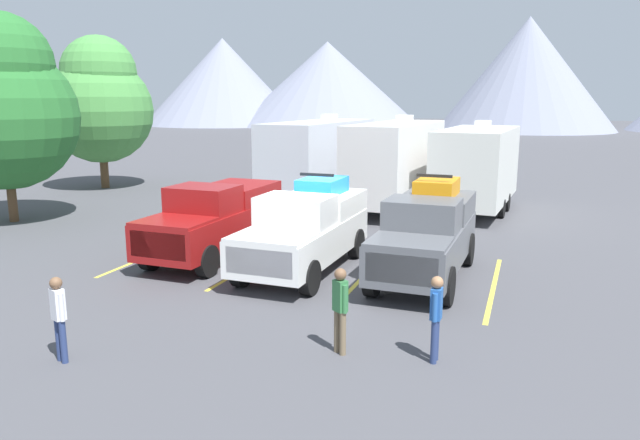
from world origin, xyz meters
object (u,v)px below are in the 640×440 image
at_px(camper_trailer_a, 319,156).
at_px(person_c, 59,313).
at_px(pickup_truck_c, 427,232).
at_px(camper_trailer_b, 396,161).
at_px(person_b, 436,313).
at_px(camper_trailer_c, 477,165).
at_px(person_a, 340,305).
at_px(pickup_truck_a, 216,218).
at_px(pickup_truck_b, 306,227).

xyz_separation_m(camper_trailer_a, person_c, (1.32, -17.66, -1.16)).
bearing_deg(pickup_truck_c, person_c, -125.65).
relative_size(pickup_truck_c, person_c, 3.36).
height_order(camper_trailer_b, person_b, camper_trailer_b).
bearing_deg(camper_trailer_a, camper_trailer_b, -10.94).
distance_m(camper_trailer_c, person_a, 15.39).
bearing_deg(camper_trailer_a, camper_trailer_c, -2.51).
bearing_deg(person_a, pickup_truck_c, 82.76).
bearing_deg(camper_trailer_c, pickup_truck_a, -124.52).
relative_size(pickup_truck_b, person_b, 3.40).
distance_m(pickup_truck_c, person_c, 9.18).
bearing_deg(pickup_truck_c, pickup_truck_b, -174.39).
bearing_deg(camper_trailer_c, person_c, -108.24).
distance_m(pickup_truck_b, camper_trailer_b, 9.85).
relative_size(pickup_truck_a, pickup_truck_c, 1.04).
height_order(pickup_truck_b, pickup_truck_c, pickup_truck_c).
relative_size(camper_trailer_a, camper_trailer_c, 1.14).
bearing_deg(person_c, pickup_truck_a, 97.69).
bearing_deg(person_b, person_a, -172.38).
height_order(camper_trailer_a, person_c, camper_trailer_a).
relative_size(pickup_truck_c, camper_trailer_a, 0.60).
bearing_deg(camper_trailer_c, person_b, -87.44).
bearing_deg(person_b, camper_trailer_c, 92.56).
xyz_separation_m(pickup_truck_b, camper_trailer_c, (3.66, 10.22, 0.79)).
xyz_separation_m(camper_trailer_a, person_b, (7.71, -15.39, -1.15)).
height_order(pickup_truck_b, camper_trailer_b, camper_trailer_b).
relative_size(pickup_truck_c, person_a, 3.25).
relative_size(camper_trailer_c, person_c, 4.92).
bearing_deg(person_c, person_a, 23.60).
distance_m(pickup_truck_c, camper_trailer_a, 12.22).
bearing_deg(pickup_truck_a, pickup_truck_c, -0.86).
bearing_deg(pickup_truck_a, camper_trailer_a, 91.68).
height_order(camper_trailer_b, person_c, camper_trailer_b).
bearing_deg(pickup_truck_c, camper_trailer_c, 87.86).
bearing_deg(person_c, camper_trailer_a, 94.26).
bearing_deg(person_c, pickup_truck_b, 73.90).
distance_m(camper_trailer_c, person_b, 15.13).
distance_m(pickup_truck_a, camper_trailer_c, 11.92).
bearing_deg(pickup_truck_b, camper_trailer_c, 70.29).
bearing_deg(person_a, person_c, -156.40).
bearing_deg(camper_trailer_a, pickup_truck_b, -72.23).
bearing_deg(pickup_truck_b, person_b, -48.29).
distance_m(pickup_truck_a, person_c, 7.62).
bearing_deg(camper_trailer_b, camper_trailer_c, 7.10).
xyz_separation_m(person_a, person_c, (-4.66, -2.04, -0.03)).
bearing_deg(camper_trailer_c, camper_trailer_b, -172.90).
bearing_deg(person_b, camper_trailer_b, 105.19).
bearing_deg(pickup_truck_c, person_a, -97.24).
xyz_separation_m(pickup_truck_a, camper_trailer_c, (6.74, 9.80, 0.82)).
relative_size(pickup_truck_b, camper_trailer_c, 0.70).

